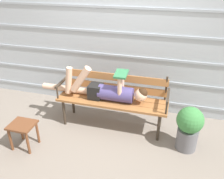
{
  "coord_description": "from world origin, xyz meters",
  "views": [
    {
      "loc": [
        0.83,
        -2.85,
        2.28
      ],
      "look_at": [
        0.0,
        0.15,
        0.66
      ],
      "focal_mm": 37.39,
      "sensor_mm": 36.0,
      "label": 1
    }
  ],
  "objects_px": {
    "reclining_person": "(106,90)",
    "footstool": "(23,129)",
    "potted_plant": "(189,127)",
    "park_bench": "(113,96)"
  },
  "relations": [
    {
      "from": "reclining_person",
      "to": "footstool",
      "type": "relative_size",
      "value": 4.55
    },
    {
      "from": "reclining_person",
      "to": "potted_plant",
      "type": "distance_m",
      "value": 1.31
    },
    {
      "from": "footstool",
      "to": "potted_plant",
      "type": "bearing_deg",
      "value": 14.62
    },
    {
      "from": "potted_plant",
      "to": "park_bench",
      "type": "bearing_deg",
      "value": 165.08
    },
    {
      "from": "reclining_person",
      "to": "potted_plant",
      "type": "bearing_deg",
      "value": -10.77
    },
    {
      "from": "reclining_person",
      "to": "footstool",
      "type": "bearing_deg",
      "value": -139.52
    },
    {
      "from": "park_bench",
      "to": "footstool",
      "type": "bearing_deg",
      "value": -140.12
    },
    {
      "from": "park_bench",
      "to": "reclining_person",
      "type": "height_order",
      "value": "reclining_person"
    },
    {
      "from": "park_bench",
      "to": "reclining_person",
      "type": "relative_size",
      "value": 0.98
    },
    {
      "from": "reclining_person",
      "to": "park_bench",
      "type": "bearing_deg",
      "value": 33.79
    }
  ]
}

